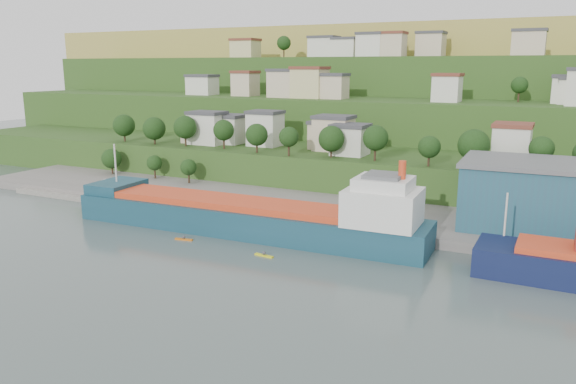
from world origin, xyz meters
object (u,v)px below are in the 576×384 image
Objects in this scene: warehouse at (548,196)px; kayak_orange at (184,239)px; cargo_ship_near at (254,219)px; caravan at (114,186)px.

warehouse is 8.79× the size of kayak_orange.
kayak_orange is (-9.90, -9.37, -2.72)m from cargo_ship_near.
warehouse is at bearing 16.62° from kayak_orange.
warehouse is 4.86× the size of caravan.
kayak_orange is at bearing -154.65° from warehouse.
cargo_ship_near is 13.90m from kayak_orange.
warehouse is at bearing 20.86° from cargo_ship_near.
caravan reaches higher than kayak_orange.
warehouse reaches higher than caravan.
cargo_ship_near is 55.32m from warehouse.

